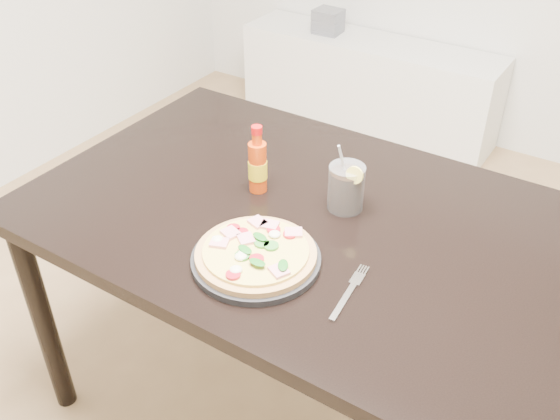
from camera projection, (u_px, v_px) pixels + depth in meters
The scene contains 8 objects.
dining_table at pixel (305, 239), 1.60m from camera, with size 1.40×0.90×0.75m.
plate at pixel (256, 259), 1.39m from camera, with size 0.29×0.29×0.02m, color black.
pizza at pixel (256, 252), 1.38m from camera, with size 0.27×0.27×0.03m.
hot_sauce_bottle at pixel (258, 166), 1.60m from camera, with size 0.05×0.05×0.19m.
cola_cup at pixel (346, 188), 1.54m from camera, with size 0.10×0.09×0.18m.
fork at pixel (350, 290), 1.32m from camera, with size 0.04×0.19×0.00m.
media_console at pixel (367, 85), 3.39m from camera, with size 1.40×0.34×0.50m, color white.
cd_stack at pixel (328, 21), 3.31m from camera, with size 0.14×0.12×0.13m.
Camera 1 is at (0.51, -0.84, 1.65)m, focal length 40.00 mm.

